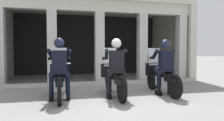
% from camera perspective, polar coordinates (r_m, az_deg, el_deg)
% --- Properties ---
extents(ground_plane, '(80.00, 80.00, 0.00)m').
position_cam_1_polar(ground_plane, '(8.67, -4.08, -5.79)').
color(ground_plane, gray).
extents(station_building, '(8.32, 4.16, 3.39)m').
position_cam_1_polar(station_building, '(10.40, -5.42, 7.06)').
color(station_building, black).
rests_on(station_building, ground).
extents(kerb_strip, '(7.82, 0.24, 0.12)m').
position_cam_1_polar(kerb_strip, '(7.97, -2.77, -6.08)').
color(kerb_strip, '#B7B5AD').
rests_on(kerb_strip, ground).
extents(motorcycle_left, '(0.62, 2.04, 1.35)m').
position_cam_1_polar(motorcycle_left, '(5.80, -13.98, -4.96)').
color(motorcycle_left, black).
rests_on(motorcycle_left, ground).
extents(police_officer_left, '(0.63, 0.61, 1.58)m').
position_cam_1_polar(police_officer_left, '(5.47, -14.06, -0.78)').
color(police_officer_left, black).
rests_on(police_officer_left, ground).
extents(motorcycle_center, '(0.62, 2.04, 1.35)m').
position_cam_1_polar(motorcycle_center, '(5.88, 0.45, -4.77)').
color(motorcycle_center, black).
rests_on(motorcycle_center, ground).
extents(police_officer_center, '(0.63, 0.61, 1.58)m').
position_cam_1_polar(police_officer_center, '(5.57, 1.14, -0.66)').
color(police_officer_center, black).
rests_on(police_officer_center, ground).
extents(motorcycle_right, '(0.62, 2.04, 1.35)m').
position_cam_1_polar(motorcycle_right, '(6.47, 12.98, -4.18)').
color(motorcycle_right, black).
rests_on(motorcycle_right, ground).
extents(police_officer_right, '(0.63, 0.61, 1.58)m').
position_cam_1_polar(police_officer_right, '(6.18, 14.18, -0.43)').
color(police_officer_right, black).
rests_on(police_officer_right, ground).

